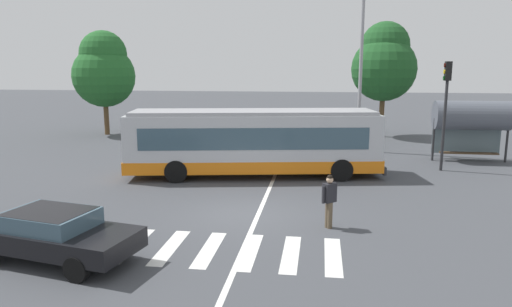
{
  "coord_description": "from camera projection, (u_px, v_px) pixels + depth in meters",
  "views": [
    {
      "loc": [
        2.55,
        -15.25,
        5.02
      ],
      "look_at": [
        -0.2,
        4.4,
        1.3
      ],
      "focal_mm": 32.59,
      "sensor_mm": 36.0,
      "label": 1
    }
  ],
  "objects": [
    {
      "name": "parked_car_blue",
      "position": [
        228.0,
        132.0,
        30.55
      ],
      "size": [
        2.18,
        4.63,
        1.35
      ],
      "color": "black",
      "rests_on": "ground_plane"
    },
    {
      "name": "twin_arm_street_lamp",
      "position": [
        361.0,
        50.0,
        26.95
      ],
      "size": [
        4.22,
        0.32,
        9.85
      ],
      "color": "#939399",
      "rests_on": "ground_plane"
    },
    {
      "name": "bus_stop_shelter",
      "position": [
        472.0,
        117.0,
        24.59
      ],
      "size": [
        3.85,
        1.54,
        3.25
      ],
      "color": "#28282B",
      "rests_on": "ground_plane"
    },
    {
      "name": "parked_car_silver",
      "position": [
        352.0,
        134.0,
        29.76
      ],
      "size": [
        1.95,
        4.54,
        1.35
      ],
      "color": "black",
      "rests_on": "ground_plane"
    },
    {
      "name": "background_tree_left",
      "position": [
        104.0,
        70.0,
        34.07
      ],
      "size": [
        4.54,
        4.54,
        7.63
      ],
      "color": "brown",
      "rests_on": "ground_plane"
    },
    {
      "name": "background_tree_right",
      "position": [
        384.0,
        62.0,
        32.96
      ],
      "size": [
        4.58,
        4.58,
        8.19
      ],
      "color": "brown",
      "rests_on": "ground_plane"
    },
    {
      "name": "city_transit_bus",
      "position": [
        254.0,
        142.0,
        21.42
      ],
      "size": [
        11.93,
        4.56,
        3.06
      ],
      "color": "black",
      "rests_on": "ground_plane"
    },
    {
      "name": "lane_center_line",
      "position": [
        265.0,
        198.0,
        18.0
      ],
      "size": [
        0.16,
        24.0,
        0.01
      ],
      "primitive_type": "cube",
      "color": "silver",
      "rests_on": "ground_plane"
    },
    {
      "name": "parked_car_champagne",
      "position": [
        271.0,
        132.0,
        30.77
      ],
      "size": [
        2.02,
        4.57,
        1.35
      ],
      "color": "black",
      "rests_on": "ground_plane"
    },
    {
      "name": "parked_car_teal",
      "position": [
        308.0,
        134.0,
        29.7
      ],
      "size": [
        2.07,
        4.6,
        1.35
      ],
      "color": "black",
      "rests_on": "ground_plane"
    },
    {
      "name": "ground_plane",
      "position": [
        244.0,
        213.0,
        16.12
      ],
      "size": [
        160.0,
        160.0,
        0.0
      ],
      "primitive_type": "plane",
      "color": "#424449"
    },
    {
      "name": "foreground_sedan",
      "position": [
        53.0,
        233.0,
        12.09
      ],
      "size": [
        4.77,
        2.67,
        1.35
      ],
      "color": "black",
      "rests_on": "ground_plane"
    },
    {
      "name": "pedestrian_crossing_street",
      "position": [
        329.0,
        198.0,
        14.52
      ],
      "size": [
        0.47,
        0.46,
        1.72
      ],
      "color": "brown",
      "rests_on": "ground_plane"
    },
    {
      "name": "crosswalk_painted_stripes",
      "position": [
        229.0,
        250.0,
        12.87
      ],
      "size": [
        6.14,
        2.62,
        0.01
      ],
      "color": "silver",
      "rests_on": "ground_plane"
    },
    {
      "name": "traffic_light_far_corner",
      "position": [
        446.0,
        99.0,
        22.17
      ],
      "size": [
        0.33,
        0.32,
        5.27
      ],
      "color": "#28282B",
      "rests_on": "ground_plane"
    }
  ]
}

